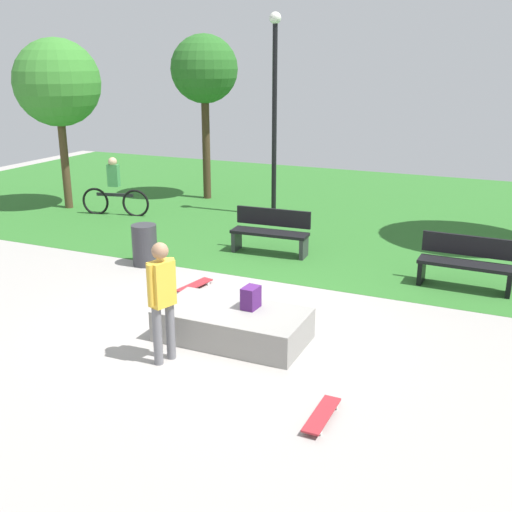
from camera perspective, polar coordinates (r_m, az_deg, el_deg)
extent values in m
plane|color=#9E9993|center=(9.39, -3.50, -6.29)|extent=(28.00, 28.00, 0.00)
cube|color=#2D6B28|center=(16.56, 9.42, 4.23)|extent=(26.60, 11.95, 0.01)
cube|color=gray|center=(8.79, -2.17, -6.40)|extent=(2.10, 1.10, 0.45)
cube|color=#4C1E66|center=(8.70, -0.49, -3.90)|extent=(0.22, 0.29, 0.32)
cylinder|color=slate|center=(8.27, -7.97, -6.90)|extent=(0.12, 0.12, 0.80)
cylinder|color=slate|center=(8.14, -9.15, -7.37)|extent=(0.12, 0.12, 0.80)
cube|color=gold|center=(7.93, -8.78, -2.55)|extent=(0.29, 0.37, 0.60)
cylinder|color=gold|center=(8.03, -7.86, -2.08)|extent=(0.09, 0.09, 0.55)
cylinder|color=gold|center=(7.83, -9.75, -2.70)|extent=(0.09, 0.09, 0.55)
sphere|color=#9E7556|center=(7.79, -8.93, 0.48)|extent=(0.22, 0.22, 0.22)
cube|color=#A5262D|center=(7.07, 6.15, -14.46)|extent=(0.21, 0.80, 0.02)
cylinder|color=silver|center=(7.34, 6.26, -13.52)|extent=(0.03, 0.06, 0.06)
cylinder|color=silver|center=(7.30, 7.48, -13.76)|extent=(0.03, 0.06, 0.06)
cylinder|color=silver|center=(6.89, 4.69, -15.76)|extent=(0.03, 0.06, 0.06)
cylinder|color=silver|center=(6.85, 6.00, -16.04)|extent=(0.03, 0.06, 0.06)
cube|color=#A5262D|center=(10.78, -5.76, -2.71)|extent=(0.34, 0.82, 0.02)
cylinder|color=silver|center=(10.54, -6.39, -3.44)|extent=(0.04, 0.06, 0.06)
cylinder|color=silver|center=(10.64, -7.04, -3.26)|extent=(0.04, 0.06, 0.06)
cylinder|color=silver|center=(10.95, -4.49, -2.57)|extent=(0.04, 0.06, 0.06)
cylinder|color=silver|center=(11.04, -5.15, -2.40)|extent=(0.04, 0.06, 0.06)
cube|color=black|center=(12.52, 1.27, 2.16)|extent=(1.62, 0.52, 0.06)
cube|color=black|center=(12.65, 1.62, 3.63)|extent=(1.60, 0.14, 0.36)
cube|color=#2D2D33|center=(12.37, 4.47, 0.82)|extent=(0.10, 0.40, 0.45)
cube|color=#2D2D33|center=(12.85, -1.82, 1.51)|extent=(0.10, 0.40, 0.45)
cube|color=black|center=(11.20, 18.94, -0.75)|extent=(1.61, 0.48, 0.06)
cube|color=black|center=(11.33, 19.22, 0.92)|extent=(1.60, 0.10, 0.36)
cube|color=black|center=(11.23, 22.53, -2.34)|extent=(0.09, 0.40, 0.45)
cube|color=black|center=(11.36, 15.16, -1.32)|extent=(0.09, 0.40, 0.45)
cylinder|color=#42301E|center=(17.61, -4.66, 10.23)|extent=(0.22, 0.22, 3.04)
sphere|color=#286623|center=(17.46, -4.84, 16.97)|extent=(1.84, 1.84, 1.84)
cylinder|color=#4C3823|center=(17.16, -17.39, 8.56)|extent=(0.21, 0.21, 2.61)
sphere|color=#387F2D|center=(16.98, -18.02, 15.11)|extent=(2.21, 2.21, 2.21)
cylinder|color=black|center=(15.43, 1.72, 12.20)|extent=(0.12, 0.12, 4.64)
sphere|color=silver|center=(15.38, 1.81, 21.28)|extent=(0.28, 0.28, 0.28)
cylinder|color=#333338|center=(12.07, -10.33, 1.03)|extent=(0.48, 0.48, 0.80)
torus|color=black|center=(16.41, -14.72, 4.93)|extent=(0.72, 0.22, 0.72)
torus|color=black|center=(15.97, -11.14, 4.83)|extent=(0.72, 0.22, 0.72)
cube|color=black|center=(16.14, -13.00, 5.57)|extent=(0.97, 0.26, 0.08)
cube|color=#3F8C4C|center=(16.05, -13.13, 7.32)|extent=(0.31, 0.24, 0.56)
sphere|color=tan|center=(15.99, -13.22, 8.55)|extent=(0.22, 0.22, 0.22)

